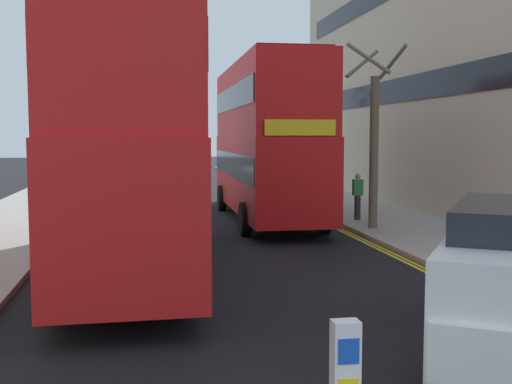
# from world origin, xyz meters

# --- Properties ---
(sidewalk_right) EXTENTS (4.00, 80.00, 0.14)m
(sidewalk_right) POSITION_xyz_m (6.50, 16.00, 0.07)
(sidewalk_right) COLOR #9E9991
(sidewalk_right) RESTS_ON ground
(kerb_line_outer) EXTENTS (0.10, 56.00, 0.01)m
(kerb_line_outer) POSITION_xyz_m (4.40, 14.00, 0.00)
(kerb_line_outer) COLOR yellow
(kerb_line_outer) RESTS_ON ground
(kerb_line_inner) EXTENTS (0.10, 56.00, 0.01)m
(kerb_line_inner) POSITION_xyz_m (4.24, 14.00, 0.00)
(kerb_line_inner) COLOR yellow
(kerb_line_inner) RESTS_ON ground
(keep_left_bollard) EXTENTS (0.36, 0.28, 1.11)m
(keep_left_bollard) POSITION_xyz_m (0.00, 2.93, 0.61)
(keep_left_bollard) COLOR silver
(keep_left_bollard) RESTS_ON traffic_island
(double_decker_bus_away) EXTENTS (2.93, 10.85, 5.64)m
(double_decker_bus_away) POSITION_xyz_m (-2.38, 11.31, 3.03)
(double_decker_bus_away) COLOR red
(double_decker_bus_away) RESTS_ON ground
(double_decker_bus_oncoming) EXTENTS (2.91, 10.84, 5.64)m
(double_decker_bus_oncoming) POSITION_xyz_m (2.34, 19.38, 3.03)
(double_decker_bus_oncoming) COLOR red
(double_decker_bus_oncoming) RESTS_ON ground
(pedestrian_far) EXTENTS (0.34, 0.22, 1.62)m
(pedestrian_far) POSITION_xyz_m (5.35, 18.06, 0.99)
(pedestrian_far) COLOR #2D2D38
(pedestrian_far) RESTS_ON sidewalk_right
(street_tree_near) EXTENTS (1.54, 1.80, 6.01)m
(street_tree_near) POSITION_xyz_m (6.24, 32.67, 2.86)
(street_tree_near) COLOR #6B6047
(street_tree_near) RESTS_ON sidewalk_right
(street_tree_mid) EXTENTS (1.91, 1.91, 5.79)m
(street_tree_mid) POSITION_xyz_m (5.19, 16.12, 2.97)
(street_tree_mid) COLOR #6B6047
(street_tree_mid) RESTS_ON sidewalk_right
(townhouse_terrace_right) EXTENTS (10.08, 28.00, 13.04)m
(townhouse_terrace_right) POSITION_xyz_m (13.50, 22.69, 6.52)
(townhouse_terrace_right) COLOR beige
(townhouse_terrace_right) RESTS_ON ground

